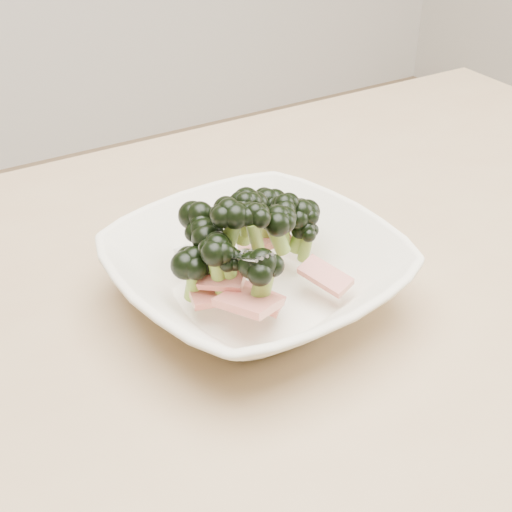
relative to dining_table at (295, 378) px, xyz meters
name	(u,v)px	position (x,y,z in m)	size (l,w,h in m)	color
dining_table	(295,378)	(0.00, 0.00, 0.00)	(1.20, 0.80, 0.75)	tan
broccoli_dish	(254,267)	(-0.04, 0.02, 0.14)	(0.28, 0.28, 0.12)	#F1E7CC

